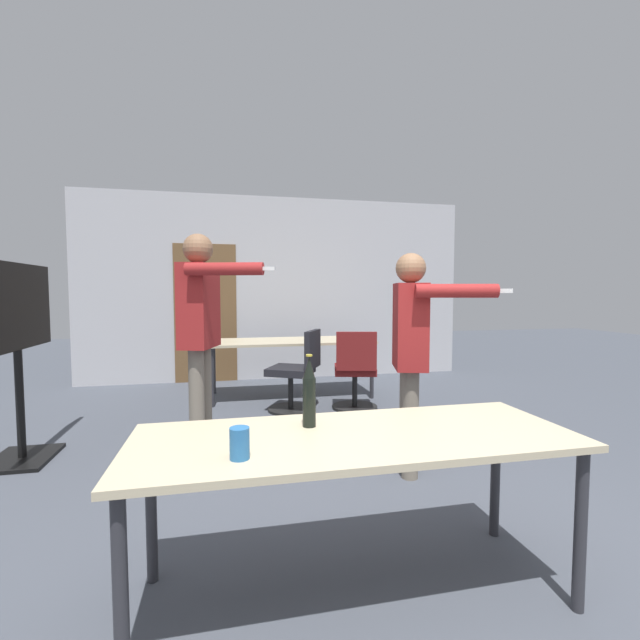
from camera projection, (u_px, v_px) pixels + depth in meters
ground_plane at (432, 625)px, 1.71m from camera, size 24.00×24.00×0.00m
back_wall at (277, 289)px, 6.60m from camera, size 5.88×0.12×2.79m
conference_table_near at (355, 450)px, 1.85m from camera, size 1.90×0.70×0.72m
conference_table_far at (291, 345)px, 5.49m from camera, size 2.08×0.82×0.72m
tv_screen at (17, 338)px, 3.33m from camera, size 0.44×1.18×1.57m
person_left_plaid at (201, 320)px, 3.53m from camera, size 0.76×0.76×1.81m
person_right_polo at (412, 341)px, 3.10m from camera, size 0.69×0.70×1.62m
office_chair_far_right at (355, 373)px, 4.83m from camera, size 0.56×0.61×0.91m
office_chair_side_rolled at (297, 374)px, 4.79m from camera, size 0.67×0.64×0.92m
beer_bottle at (309, 393)px, 1.94m from camera, size 0.06×0.06×0.33m
drink_cup at (240, 443)px, 1.56m from camera, size 0.07×0.07×0.12m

